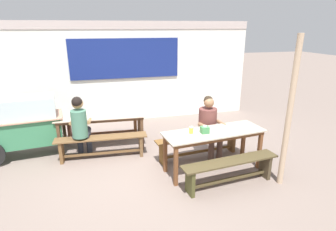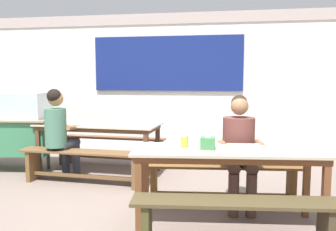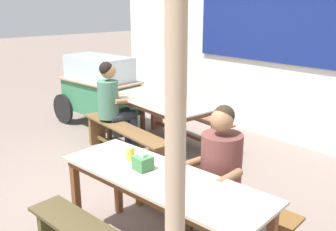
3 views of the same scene
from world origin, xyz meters
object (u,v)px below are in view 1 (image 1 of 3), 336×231
food_cart (23,123)px  condiment_jar (191,130)px  dining_table_far (101,117)px  bench_near_back (199,143)px  bench_far_front (102,144)px  dining_table_near (214,135)px  bench_far_back (103,125)px  wooden_support_post (289,114)px  tissue_box (205,130)px  bench_near_front (230,168)px  person_right_near_table (209,124)px  person_left_back_turned (80,124)px

food_cart → condiment_jar: size_ratio=14.87×
dining_table_far → bench_near_back: 2.10m
bench_far_front → bench_near_back: size_ratio=0.99×
dining_table_near → condiment_jar: 0.44m
bench_far_back → bench_near_back: (1.79, -1.53, 0.01)m
wooden_support_post → condiment_jar: bearing=151.7°
dining_table_far → bench_far_front: dining_table_far is taller
food_cart → tissue_box: size_ratio=13.08×
bench_near_back → food_cart: bearing=163.7°
bench_far_back → tissue_box: size_ratio=12.75×
bench_near_back → bench_near_front: (0.12, -1.10, 0.01)m
dining_table_near → bench_near_front: size_ratio=1.10×
person_right_near_table → bench_far_front: bearing=166.8°
bench_near_front → wooden_support_post: 1.24m
person_right_near_table → tissue_box: (-0.31, -0.53, 0.10)m
dining_table_near → bench_far_front: size_ratio=1.05×
bench_far_front → bench_near_front: size_ratio=1.05×
bench_far_front → tissue_box: 2.05m
bench_near_back → bench_near_front: bearing=-83.9°
dining_table_far → bench_near_back: bearing=-28.4°
dining_table_far → dining_table_near: same height
bench_far_front → person_left_back_turned: size_ratio=1.39×
dining_table_near → person_right_near_table: 0.52m
bench_near_back → person_right_near_table: bearing=-14.2°
person_right_near_table → dining_table_far: bearing=152.8°
bench_far_back → person_right_near_table: bearing=-38.7°
person_left_back_turned → person_right_near_table: person_left_back_turned is taller
bench_far_front → food_cart: (-1.45, 0.53, 0.39)m
bench_far_front → person_right_near_table: 2.12m
dining_table_near → person_left_back_turned: size_ratio=1.46×
bench_far_front → bench_near_front: same height
bench_far_back → food_cart: food_cart is taller
bench_near_front → bench_far_back: bearing=125.9°
dining_table_far → person_left_back_turned: (-0.40, -0.45, 0.04)m
bench_far_front → tissue_box: size_ratio=12.89×
tissue_box → wooden_support_post: size_ratio=0.06×
bench_near_front → person_right_near_table: size_ratio=1.36×
bench_near_front → person_right_near_table: bearing=86.5°
person_right_near_table → condiment_jar: bearing=-138.1°
condiment_jar → bench_far_front: bearing=147.0°
bench_far_back → bench_near_back: 2.35m
bench_far_front → person_right_near_table: size_ratio=1.43×
tissue_box → person_left_back_turned: bearing=152.0°
bench_near_back → person_right_near_table: (0.18, -0.05, 0.40)m
dining_table_far → bench_far_front: (-0.03, -0.55, -0.37)m
bench_far_back → bench_near_front: (1.90, -2.63, 0.01)m
person_left_back_turned → wooden_support_post: size_ratio=0.53×
person_right_near_table → condiment_jar: person_right_near_table is taller
food_cart → wooden_support_post: (4.27, -2.21, 0.51)m
dining_table_near → person_left_back_turned: 2.52m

